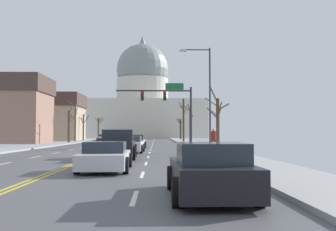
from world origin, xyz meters
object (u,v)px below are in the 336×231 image
Objects in this scene: pickup_truck_near_02 at (117,146)px; bicycle_parked at (218,150)px; street_lamp_right at (206,89)px; sedan_oncoming_02 at (104,138)px; pedestrian_00 at (214,139)px; sedan_near_03 at (106,157)px; sedan_oncoming_03 at (129,137)px; sedan_oncoming_00 at (110,140)px; signal_gantry at (169,101)px; sedan_oncoming_01 at (120,139)px; sedan_near_04 at (210,172)px; sedan_near_00 at (135,142)px; sedan_near_01 at (130,145)px.

pickup_truck_near_02 is 3.15× the size of bicycle_parked.
street_lamp_right is 1.71× the size of sedan_oncoming_02.
pedestrian_00 is (13.22, -45.50, 0.52)m from sedan_oncoming_02.
sedan_oncoming_03 reaches higher than sedan_near_03.
sedan_oncoming_02 is (-13.28, 40.83, -4.35)m from street_lamp_right.
sedan_oncoming_00 is at bearing 97.42° from pickup_truck_near_02.
signal_gantry is at bearing -80.25° from sedan_oncoming_03.
pedestrian_00 is at bearing -74.72° from sedan_oncoming_01.
pickup_truck_near_02 is at bearing -82.58° from sedan_oncoming_00.
pedestrian_00 reaches higher than sedan_oncoming_02.
sedan_oncoming_02 reaches higher than sedan_oncoming_01.
pickup_truck_near_02 is at bearing 91.97° from sedan_near_03.
sedan_oncoming_01 is at bearing 104.48° from bicycle_parked.
pickup_truck_near_02 reaches higher than sedan_oncoming_01.
bicycle_parked is at bearing 80.55° from sedan_near_04.
pedestrian_00 is 0.96× the size of bicycle_parked.
street_lamp_right is 1.70× the size of sedan_near_03.
sedan_near_00 is 1.09× the size of sedan_oncoming_01.
pickup_truck_near_02 is (-0.32, -6.87, 0.17)m from sedan_near_01.
sedan_near_01 is 1.07× the size of sedan_near_04.
sedan_near_03 is at bearing -90.20° from sedan_near_01.
pedestrian_00 is (5.86, 10.16, 0.54)m from sedan_near_03.
sedan_oncoming_03 is at bearing 99.28° from bicycle_parked.
sedan_near_04 reaches higher than sedan_oncoming_01.
sedan_oncoming_02 is (-7.35, 55.66, 0.01)m from sedan_near_03.
sedan_near_03 is (-5.93, -14.83, -4.37)m from street_lamp_right.
sedan_oncoming_02 is at bearing 99.71° from sedan_oncoming_00.
sedan_near_01 is 6.88m from pickup_truck_near_02.
pickup_truck_near_02 reaches higher than sedan_near_03.
pickup_truck_near_02 is 1.18× the size of sedan_near_03.
signal_gantry is 32.42m from sedan_near_04.
sedan_oncoming_01 is at bearing 97.60° from sedan_near_04.
sedan_oncoming_00 reaches higher than sedan_near_03.
bicycle_parked is at bearing 54.48° from sedan_near_03.
sedan_near_01 reaches higher than sedan_oncoming_03.
sedan_near_03 is at bearing -83.75° from sedan_oncoming_00.
bicycle_parked is (5.81, -6.32, -0.10)m from sedan_near_01.
sedan_near_04 is at bearing -84.59° from sedan_oncoming_03.
sedan_near_03 is at bearing -90.05° from sedan_near_00.
sedan_near_03 is 44.59m from sedan_oncoming_01.
sedan_near_01 is 0.82× the size of pickup_truck_near_02.
sedan_oncoming_00 reaches higher than sedan_oncoming_03.
sedan_oncoming_00 is at bearing 115.63° from street_lamp_right.
sedan_oncoming_03 is (-6.91, 40.24, -4.22)m from signal_gantry.
sedan_near_03 is 2.67× the size of bicycle_parked.
sedan_near_00 is 2.76× the size of pedestrian_00.
sedan_oncoming_03 is (3.85, 9.85, -0.01)m from sedan_oncoming_02.
sedan_oncoming_00 is (-7.20, 42.11, -0.01)m from sedan_near_04.
signal_gantry is 6.50m from sedan_near_00.
pedestrian_00 is at bearing -80.39° from sedan_oncoming_03.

